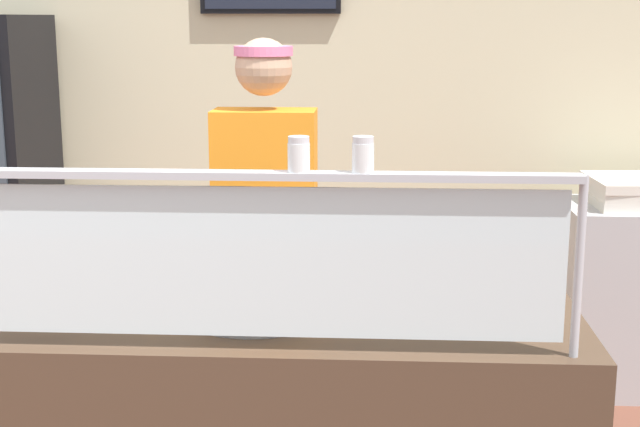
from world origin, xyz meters
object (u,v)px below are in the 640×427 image
Objects in this scene: pizza_tray at (255,310)px; pizza_box_stack at (638,192)px; pizza_server at (254,305)px; parmesan_shaker at (299,156)px; pepper_flake_shaker at (363,157)px; worker_figure at (267,241)px.

pizza_box_stack reaches higher than pizza_tray.
pizza_server is 2.48m from pizza_box_stack.
parmesan_shaker is at bearing -61.14° from pizza_tray.
pizza_box_stack is (1.32, 2.12, -0.48)m from pepper_flake_shaker.
pizza_tray is 1.50× the size of pizza_server.
pizza_box_stack reaches higher than pizza_server.
worker_figure reaches higher than pizza_server.
pepper_flake_shaker reaches higher than pizza_server.
pepper_flake_shaker is 0.20× the size of pizza_box_stack.
parmesan_shaker is at bearing 180.00° from pepper_flake_shaker.
pizza_server is at bearing 120.67° from parmesan_shaker.
pizza_tray is at bearing 138.38° from pepper_flake_shaker.
pizza_server is (-0.00, -0.02, 0.02)m from pizza_tray.
pepper_flake_shaker is at bearing -69.72° from worker_figure.
pepper_flake_shaker is (0.32, -0.29, 0.51)m from pizza_tray.
worker_figure reaches higher than parmesan_shaker.
worker_figure is (-0.20, 1.00, -0.47)m from parmesan_shaker.
pizza_tray is at bearing -86.38° from worker_figure.
pizza_server is 0.58m from parmesan_shaker.
parmesan_shaker is 0.17m from pepper_flake_shaker.
parmesan_shaker is 2.63m from pizza_box_stack.
pizza_server is 0.73m from worker_figure.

